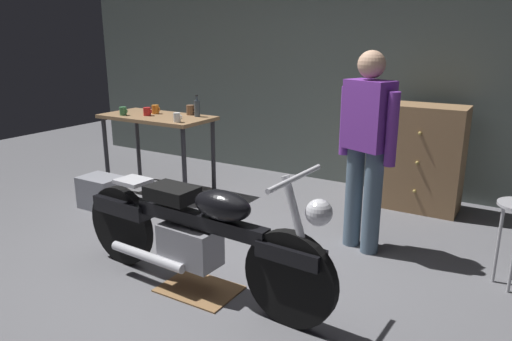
# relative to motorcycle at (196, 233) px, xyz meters

# --- Properties ---
(ground_plane) EXTENTS (12.00, 12.00, 0.00)m
(ground_plane) POSITION_rel_motorcycle_xyz_m (-0.13, 0.27, -0.45)
(ground_plane) COLOR slate
(back_wall) EXTENTS (8.00, 0.12, 3.10)m
(back_wall) POSITION_rel_motorcycle_xyz_m (-0.13, 3.07, 1.10)
(back_wall) COLOR #56605B
(back_wall) RESTS_ON ground_plane
(workbench) EXTENTS (1.30, 0.64, 0.90)m
(workbench) POSITION_rel_motorcycle_xyz_m (-1.79, 1.59, 0.34)
(workbench) COLOR #99724C
(workbench) RESTS_ON ground_plane
(motorcycle) EXTENTS (2.19, 0.60, 1.00)m
(motorcycle) POSITION_rel_motorcycle_xyz_m (0.00, 0.00, 0.00)
(motorcycle) COLOR black
(motorcycle) RESTS_ON ground_plane
(person_standing) EXTENTS (0.54, 0.35, 1.67)m
(person_standing) POSITION_rel_motorcycle_xyz_m (0.76, 1.30, 0.48)
(person_standing) COLOR slate
(person_standing) RESTS_ON ground_plane
(wooden_dresser) EXTENTS (0.80, 0.47, 1.10)m
(wooden_dresser) POSITION_rel_motorcycle_xyz_m (0.96, 2.57, 0.10)
(wooden_dresser) COLOR #99724C
(wooden_dresser) RESTS_ON ground_plane
(drip_tray) EXTENTS (0.56, 0.40, 0.01)m
(drip_tray) POSITION_rel_motorcycle_xyz_m (0.00, 0.00, -0.44)
(drip_tray) COLOR olive
(drip_tray) RESTS_ON ground_plane
(storage_bin) EXTENTS (0.44, 0.32, 0.34)m
(storage_bin) POSITION_rel_motorcycle_xyz_m (-1.94, 0.84, -0.28)
(storage_bin) COLOR gray
(storage_bin) RESTS_ON ground_plane
(mug_red_diner) EXTENTS (0.12, 0.08, 0.09)m
(mug_red_diner) POSITION_rel_motorcycle_xyz_m (-1.87, 1.53, 0.50)
(mug_red_diner) COLOR red
(mug_red_diner) RESTS_ON workbench
(mug_brown_stoneware) EXTENTS (0.13, 0.09, 0.11)m
(mug_brown_stoneware) POSITION_rel_motorcycle_xyz_m (-1.49, 1.83, 0.51)
(mug_brown_stoneware) COLOR brown
(mug_brown_stoneware) RESTS_ON workbench
(mug_white_ceramic) EXTENTS (0.11, 0.07, 0.10)m
(mug_white_ceramic) POSITION_rel_motorcycle_xyz_m (-1.31, 1.38, 0.50)
(mug_white_ceramic) COLOR white
(mug_white_ceramic) RESTS_ON workbench
(mug_green_speckled) EXTENTS (0.11, 0.08, 0.09)m
(mug_green_speckled) POSITION_rel_motorcycle_xyz_m (-2.13, 1.41, 0.50)
(mug_green_speckled) COLOR #3D7F4C
(mug_green_speckled) RESTS_ON workbench
(mug_orange_travel) EXTENTS (0.12, 0.08, 0.10)m
(mug_orange_travel) POSITION_rel_motorcycle_xyz_m (-1.89, 1.68, 0.50)
(mug_orange_travel) COLOR orange
(mug_orange_travel) RESTS_ON workbench
(bottle) EXTENTS (0.06, 0.06, 0.24)m
(bottle) POSITION_rel_motorcycle_xyz_m (-1.35, 1.77, 0.55)
(bottle) COLOR #3F4C59
(bottle) RESTS_ON workbench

